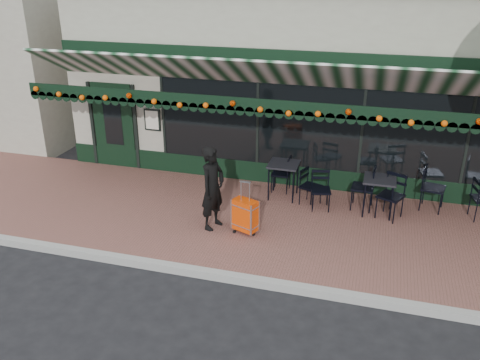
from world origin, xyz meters
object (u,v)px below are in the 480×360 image
(chair_a_right, at_px, (433,189))
(chair_b_left, at_px, (281,174))
(cafe_table_b, at_px, (284,167))
(chair_a_left, at_px, (363,188))
(suitcase, at_px, (245,216))
(chair_a_front, at_px, (390,197))
(chair_b_front, at_px, (321,191))
(cafe_table_a, at_px, (380,182))
(woman, at_px, (213,188))
(chair_b_right, at_px, (311,187))

(chair_a_right, xyz_separation_m, chair_b_left, (-3.34, 0.06, -0.06))
(cafe_table_b, distance_m, chair_a_left, 1.79)
(suitcase, bearing_deg, chair_a_front, 49.12)
(chair_a_front, distance_m, chair_b_front, 1.45)
(chair_a_front, bearing_deg, suitcase, -128.28)
(chair_a_right, height_order, chair_b_left, chair_a_right)
(cafe_table_a, xyz_separation_m, chair_b_front, (-1.20, -0.11, -0.30))
(suitcase, height_order, chair_b_front, suitcase)
(suitcase, height_order, chair_b_left, suitcase)
(chair_a_left, distance_m, chair_a_right, 1.50)
(cafe_table_b, relative_size, chair_b_front, 0.96)
(suitcase, xyz_separation_m, chair_a_left, (2.16, 1.74, 0.12))
(cafe_table_a, bearing_deg, chair_a_left, 153.60)
(chair_a_front, height_order, chair_b_left, chair_a_front)
(woman, distance_m, cafe_table_a, 3.52)
(chair_b_left, bearing_deg, chair_a_left, 77.37)
(chair_a_front, bearing_deg, chair_b_right, -162.32)
(chair_b_left, bearing_deg, cafe_table_a, 75.15)
(chair_b_front, bearing_deg, chair_a_left, 4.65)
(suitcase, relative_size, chair_a_right, 1.12)
(woman, xyz_separation_m, suitcase, (0.68, -0.05, -0.49))
(chair_a_left, bearing_deg, chair_b_left, -99.35)
(woman, bearing_deg, cafe_table_b, -13.87)
(chair_b_left, bearing_deg, chair_a_right, 88.96)
(cafe_table_b, xyz_separation_m, chair_b_front, (0.90, -0.38, -0.31))
(chair_b_left, bearing_deg, chair_b_right, 55.32)
(cafe_table_b, xyz_separation_m, chair_a_front, (2.35, -0.40, -0.26))
(suitcase, bearing_deg, chair_b_front, 69.94)
(chair_a_front, distance_m, chair_b_left, 2.57)
(chair_a_right, xyz_separation_m, chair_a_front, (-0.88, -0.66, -0.01))
(woman, distance_m, chair_b_left, 2.36)
(chair_a_left, xyz_separation_m, chair_a_front, (0.58, -0.30, -0.00))
(chair_b_right, height_order, chair_b_front, chair_b_front)
(chair_a_front, distance_m, chair_b_right, 1.70)
(chair_b_left, bearing_deg, cafe_table_b, 19.83)
(chair_a_right, distance_m, chair_b_front, 2.42)
(suitcase, bearing_deg, chair_b_left, 104.17)
(chair_a_left, bearing_deg, cafe_table_b, -90.01)
(chair_a_front, height_order, chair_b_right, chair_a_front)
(woman, xyz_separation_m, chair_b_front, (1.97, 1.41, -0.43))
(chair_a_left, xyz_separation_m, chair_b_right, (-1.11, -0.11, -0.07))
(chair_b_left, bearing_deg, chair_a_front, 73.63)
(chair_a_right, bearing_deg, cafe_table_a, 126.75)
(chair_b_front, bearing_deg, chair_b_right, 132.06)
(cafe_table_a, distance_m, chair_b_left, 2.31)
(suitcase, distance_m, chair_b_front, 1.95)
(chair_b_left, distance_m, chair_b_front, 1.23)
(suitcase, xyz_separation_m, chair_a_right, (3.62, 2.10, 0.12))
(chair_a_front, xyz_separation_m, chair_b_right, (-1.69, 0.19, -0.07))
(suitcase, relative_size, cafe_table_b, 1.33)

